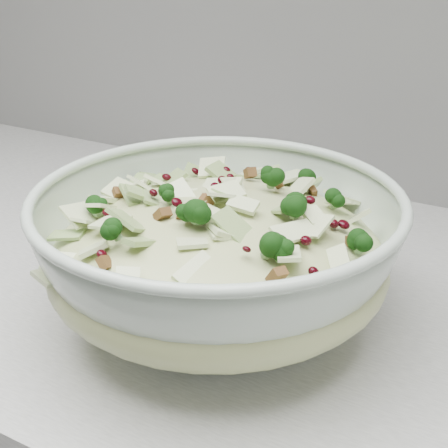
# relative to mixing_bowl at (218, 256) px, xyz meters

# --- Properties ---
(mixing_bowl) EXTENTS (0.42, 0.42, 0.13)m
(mixing_bowl) POSITION_rel_mixing_bowl_xyz_m (0.00, 0.00, 0.00)
(mixing_bowl) COLOR #B6C8B7
(mixing_bowl) RESTS_ON counter
(salad) EXTENTS (0.42, 0.42, 0.13)m
(salad) POSITION_rel_mixing_bowl_xyz_m (-0.00, 0.00, 0.02)
(salad) COLOR beige
(salad) RESTS_ON mixing_bowl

